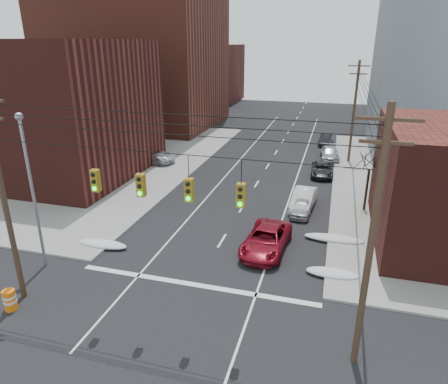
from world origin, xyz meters
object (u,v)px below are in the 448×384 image
Objects in this scene: parked_car_e at (330,152)px; lot_car_a at (82,178)px; parked_car_a at (302,207)px; parked_car_f at (326,139)px; lot_car_b at (151,155)px; red_pickup at (266,240)px; parked_car_d at (330,154)px; construction_barrel at (10,300)px; parked_car_b at (303,199)px; lot_car_c at (73,166)px; parked_car_c at (322,169)px; lot_car_d at (95,164)px.

lot_car_a is (-21.76, -16.67, 0.27)m from parked_car_e.
parked_car_a is 0.86× the size of parked_car_f.
parked_car_f is at bearing -45.15° from lot_car_b.
red_pickup is at bearing -115.92° from lot_car_a.
construction_barrel is at bearing -120.28° from parked_car_d.
parked_car_f is (-0.70, 7.10, -0.00)m from parked_car_d.
lot_car_a is (-21.06, -23.03, 0.24)m from parked_car_f.
parked_car_e is (1.60, 15.85, -0.10)m from parked_car_b.
lot_car_c is at bearing -135.76° from parked_car_f.
lot_car_b is at bearing -137.56° from parked_car_f.
parked_car_a is 3.27× the size of construction_barrel.
lot_car_b is at bearing 99.74° from construction_barrel.
parked_car_c is 23.32m from lot_car_d.
parked_car_b is (0.00, 1.41, 0.14)m from parked_car_a.
construction_barrel is at bearing -162.10° from lot_car_a.
parked_car_f is 0.89× the size of lot_car_a.
parked_car_c is 0.96× the size of lot_car_c.
parked_car_a is at bearing 50.86° from construction_barrel.
red_pickup is 0.99× the size of lot_car_b.
lot_car_d reaches higher than parked_car_d.
lot_car_c reaches higher than parked_car_d.
parked_car_e reaches higher than parked_car_c.
parked_car_b is at bearing -92.70° from lot_car_a.
red_pickup is 23.22m from parked_car_d.
parked_car_f is at bearing 92.34° from parked_car_b.
construction_barrel is at bearing -115.54° from parked_car_e.
lot_car_d is at bearing 13.46° from lot_car_a.
parked_car_e is 20.60m from lot_car_b.
parked_car_d reaches higher than parked_car_a.
parked_car_b is 20.18m from lot_car_a.
parked_car_f is 3.79× the size of construction_barrel.
parked_car_c is 29.98m from construction_barrel.
lot_car_a reaches higher than lot_car_d.
lot_car_c is at bearing -167.39° from parked_car_c.
red_pickup is 30.20m from parked_car_f.
parked_car_c is (2.73, 16.80, -0.13)m from red_pickup.
construction_barrel is at bearing -166.41° from lot_car_d.
lot_car_c is 2.20m from lot_car_d.
lot_car_c reaches higher than construction_barrel.
construction_barrel is at bearing -126.68° from parked_car_a.
construction_barrel is (10.38, -19.91, -0.28)m from lot_car_c.
parked_car_b reaches higher than construction_barrel.
lot_car_b reaches higher than parked_car_e.
lot_car_d is at bearing -153.97° from parked_car_e.
parked_car_d is at bearing -58.79° from lot_car_c.
parked_car_f is at bearing 70.58° from construction_barrel.
lot_car_d is 22.78m from construction_barrel.
construction_barrel is at bearing -120.47° from parked_car_c.
parked_car_f is 0.87× the size of lot_car_c.
lot_car_b is at bearing 138.49° from red_pickup.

